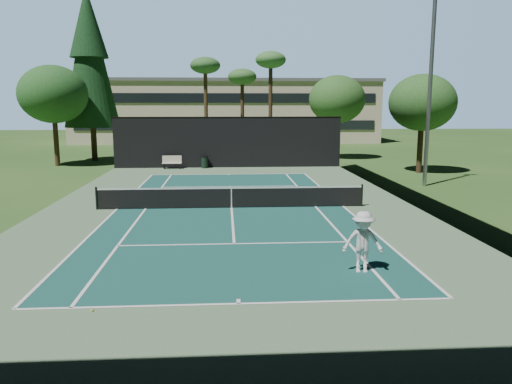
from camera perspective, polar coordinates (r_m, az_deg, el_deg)
ground at (r=24.19m, az=-2.82°, el=-1.84°), size 160.00×160.00×0.00m
apron_slab at (r=24.19m, az=-2.82°, el=-1.83°), size 18.00×32.00×0.01m
court_surface at (r=24.19m, az=-2.82°, el=-1.81°), size 10.97×23.77×0.01m
court_lines at (r=24.18m, az=-2.82°, el=-1.80°), size 11.07×23.87×0.01m
tennis_net at (r=24.08m, az=-2.83°, el=-0.54°), size 12.90×0.10×1.10m
fence at (r=23.93m, az=-2.86°, el=2.90°), size 18.04×32.05×4.03m
player at (r=15.15m, az=12.12°, el=-5.61°), size 1.28×0.85×1.85m
tennis_ball_a at (r=12.96m, az=-18.20°, el=-12.73°), size 0.07×0.07×0.07m
tennis_ball_b at (r=26.88m, az=-11.10°, el=-0.75°), size 0.08×0.08×0.08m
tennis_ball_c at (r=28.64m, az=-2.11°, el=0.07°), size 0.07×0.07×0.07m
tennis_ball_d at (r=30.24m, az=-14.43°, el=0.29°), size 0.07×0.07×0.07m
park_bench at (r=39.62m, az=-9.59°, el=3.42°), size 1.50×0.45×1.02m
trash_bin at (r=39.64m, az=-5.89°, el=3.41°), size 0.56×0.56×0.95m
pine_tree at (r=47.38m, az=-18.55°, el=15.01°), size 4.80×4.80×15.00m
palm_a at (r=47.82m, az=-5.82°, el=13.77°), size 2.80×2.80×9.32m
palm_b at (r=49.78m, az=-1.59°, el=12.70°), size 2.80×2.80×8.42m
palm_c at (r=47.03m, az=1.69°, el=14.39°), size 2.80×2.80×9.77m
decid_tree_a at (r=46.84m, az=9.24°, el=10.39°), size 5.12×5.12×7.62m
decid_tree_b at (r=38.45m, az=18.49°, el=9.64°), size 4.80×4.80×7.14m
decid_tree_c at (r=43.88m, az=-22.19°, el=10.28°), size 5.44×5.44×8.09m
campus_building at (r=69.67m, az=-3.43°, el=9.29°), size 40.50×12.50×8.30m
light_pole at (r=32.17m, az=19.32°, el=12.10°), size 0.90×0.25×12.22m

